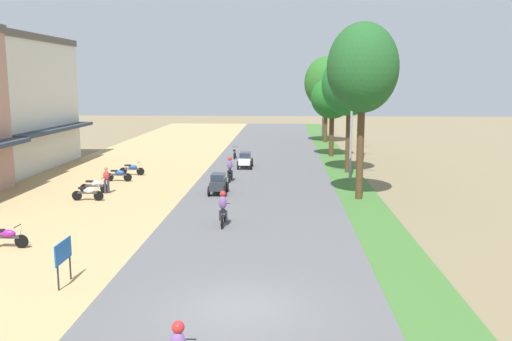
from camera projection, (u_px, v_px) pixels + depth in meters
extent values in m
plane|color=#7A6B4C|center=(239.00, 311.00, 16.11)|extent=(180.00, 180.00, 0.00)
cube|color=#565659|center=(239.00, 309.00, 16.10)|extent=(9.00, 140.00, 0.08)
cube|color=#3D6B2D|center=(434.00, 314.00, 15.81)|extent=(2.40, 140.00, 0.06)
cube|color=silver|center=(4.00, 106.00, 41.27)|extent=(6.82, 12.28, 9.60)
cube|color=#2D3847|center=(57.00, 129.00, 41.34)|extent=(1.20, 12.28, 0.25)
cylinder|color=black|center=(22.00, 241.00, 21.89)|extent=(0.56, 0.06, 0.56)
cube|color=#333338|center=(6.00, 237.00, 21.89)|extent=(1.12, 0.12, 0.12)
ellipsoid|color=#8C1E8C|center=(8.00, 234.00, 21.86)|extent=(0.64, 0.28, 0.32)
cylinder|color=#A5A8AD|center=(20.00, 235.00, 21.84)|extent=(0.26, 0.05, 0.68)
cylinder|color=black|center=(17.00, 226.00, 21.79)|extent=(0.04, 0.54, 0.04)
cylinder|color=black|center=(99.00, 196.00, 30.52)|extent=(0.56, 0.06, 0.56)
cylinder|color=black|center=(77.00, 196.00, 30.58)|extent=(0.56, 0.06, 0.56)
cube|color=#333338|center=(88.00, 193.00, 30.52)|extent=(1.12, 0.12, 0.12)
ellipsoid|color=silver|center=(89.00, 190.00, 30.49)|extent=(0.64, 0.28, 0.32)
cube|color=black|center=(82.00, 188.00, 30.49)|extent=(0.44, 0.20, 0.10)
cylinder|color=#A5A8AD|center=(97.00, 191.00, 30.48)|extent=(0.26, 0.05, 0.68)
cylinder|color=black|center=(96.00, 185.00, 30.42)|extent=(0.04, 0.54, 0.04)
cylinder|color=black|center=(105.00, 189.00, 32.57)|extent=(0.56, 0.06, 0.56)
cylinder|color=black|center=(85.00, 188.00, 32.63)|extent=(0.56, 0.06, 0.56)
cube|color=#333338|center=(95.00, 186.00, 32.57)|extent=(1.12, 0.12, 0.12)
ellipsoid|color=silver|center=(96.00, 183.00, 32.54)|extent=(0.64, 0.28, 0.32)
cube|color=black|center=(90.00, 181.00, 32.54)|extent=(0.44, 0.20, 0.10)
cylinder|color=#A5A8AD|center=(104.00, 184.00, 32.53)|extent=(0.26, 0.05, 0.68)
cylinder|color=black|center=(102.00, 178.00, 32.47)|extent=(0.04, 0.54, 0.04)
cylinder|color=black|center=(128.00, 177.00, 36.37)|extent=(0.56, 0.06, 0.56)
cylinder|color=black|center=(109.00, 177.00, 36.44)|extent=(0.56, 0.06, 0.56)
cube|color=#333338|center=(118.00, 175.00, 36.38)|extent=(1.12, 0.12, 0.12)
ellipsoid|color=#1E4CA5|center=(120.00, 173.00, 36.35)|extent=(0.64, 0.28, 0.32)
cube|color=black|center=(114.00, 171.00, 36.35)|extent=(0.44, 0.20, 0.10)
cylinder|color=#A5A8AD|center=(127.00, 173.00, 36.33)|extent=(0.26, 0.05, 0.68)
cylinder|color=black|center=(126.00, 168.00, 36.28)|extent=(0.04, 0.54, 0.04)
cylinder|color=black|center=(140.00, 171.00, 38.74)|extent=(0.56, 0.06, 0.56)
cylinder|color=black|center=(123.00, 171.00, 38.80)|extent=(0.56, 0.06, 0.56)
cube|color=#333338|center=(132.00, 169.00, 38.74)|extent=(1.12, 0.12, 0.12)
ellipsoid|color=#1E4CA5|center=(133.00, 167.00, 38.71)|extent=(0.64, 0.28, 0.32)
cube|color=black|center=(128.00, 165.00, 38.71)|extent=(0.44, 0.20, 0.10)
cylinder|color=#A5A8AD|center=(139.00, 168.00, 38.70)|extent=(0.26, 0.05, 0.68)
cylinder|color=black|center=(138.00, 163.00, 38.64)|extent=(0.04, 0.54, 0.04)
cylinder|color=#262628|center=(58.00, 279.00, 17.44)|extent=(0.06, 0.06, 0.80)
cylinder|color=#262628|center=(70.00, 268.00, 18.43)|extent=(0.06, 0.06, 0.80)
cube|color=#1959B2|center=(63.00, 251.00, 17.81)|extent=(0.04, 1.30, 0.70)
cylinder|color=#33333D|center=(105.00, 187.00, 32.50)|extent=(0.14, 0.14, 0.82)
cylinder|color=#33333D|center=(108.00, 186.00, 32.56)|extent=(0.14, 0.14, 0.82)
ellipsoid|color=#BF3333|center=(106.00, 175.00, 32.42)|extent=(0.43, 0.36, 0.56)
sphere|color=#9E7556|center=(106.00, 168.00, 32.35)|extent=(0.22, 0.22, 0.22)
cylinder|color=#4C351E|center=(360.00, 146.00, 30.65)|extent=(0.41, 0.41, 6.02)
ellipsoid|color=#1F5423|center=(363.00, 68.00, 29.93)|extent=(3.95, 3.95, 4.98)
cylinder|color=#4C351E|center=(348.00, 137.00, 39.70)|extent=(0.32, 0.32, 5.16)
ellipsoid|color=#1D6525|center=(349.00, 85.00, 39.07)|extent=(3.97, 3.97, 4.47)
cylinder|color=#4C351E|center=(331.00, 133.00, 48.38)|extent=(0.43, 0.43, 4.18)
ellipsoid|color=#1C621F|center=(332.00, 98.00, 47.87)|extent=(3.78, 3.78, 3.69)
cylinder|color=#4C351E|center=(326.00, 120.00, 59.42)|extent=(0.44, 0.44, 4.92)
ellipsoid|color=#286222|center=(326.00, 83.00, 58.77)|extent=(4.75, 4.75, 5.64)
cylinder|color=gray|center=(351.00, 123.00, 36.40)|extent=(0.16, 0.16, 7.75)
cylinder|color=gray|center=(342.00, 67.00, 35.83)|extent=(1.40, 0.08, 0.08)
ellipsoid|color=silver|center=(332.00, 68.00, 35.87)|extent=(0.36, 0.20, 0.14)
cylinder|color=gray|center=(364.00, 67.00, 35.76)|extent=(1.40, 0.08, 0.08)
ellipsoid|color=silver|center=(374.00, 68.00, 35.73)|extent=(0.36, 0.20, 0.14)
cylinder|color=gray|center=(323.00, 105.00, 63.17)|extent=(0.16, 0.16, 7.77)
cylinder|color=gray|center=(318.00, 72.00, 62.60)|extent=(1.40, 0.08, 0.08)
ellipsoid|color=silver|center=(311.00, 73.00, 62.64)|extent=(0.36, 0.20, 0.14)
cylinder|color=gray|center=(330.00, 72.00, 62.52)|extent=(1.40, 0.08, 0.08)
ellipsoid|color=silver|center=(336.00, 73.00, 62.50)|extent=(0.36, 0.20, 0.14)
cylinder|color=brown|center=(360.00, 105.00, 50.35)|extent=(0.20, 0.20, 8.97)
cube|color=#473323|center=(362.00, 62.00, 49.70)|extent=(1.80, 0.10, 0.10)
cylinder|color=brown|center=(364.00, 113.00, 45.62)|extent=(0.20, 0.20, 8.08)
cube|color=#473323|center=(365.00, 70.00, 45.05)|extent=(1.80, 0.10, 0.10)
cube|color=#282D33|center=(218.00, 184.00, 32.27)|extent=(0.84, 1.95, 0.50)
cube|color=#232B38|center=(218.00, 177.00, 32.15)|extent=(0.77, 1.10, 0.40)
cylinder|color=black|center=(212.00, 186.00, 33.03)|extent=(0.10, 0.60, 0.60)
cylinder|color=black|center=(227.00, 187.00, 32.98)|extent=(0.10, 0.60, 0.60)
cylinder|color=black|center=(209.00, 191.00, 31.65)|extent=(0.10, 0.60, 0.60)
cylinder|color=black|center=(225.00, 191.00, 31.60)|extent=(0.10, 0.60, 0.60)
cube|color=silver|center=(245.00, 161.00, 41.90)|extent=(0.88, 2.25, 0.44)
cube|color=#232B38|center=(245.00, 155.00, 41.93)|extent=(0.81, 1.30, 0.40)
cylinder|color=black|center=(240.00, 162.00, 42.76)|extent=(0.11, 0.64, 0.64)
cylinder|color=black|center=(252.00, 162.00, 42.71)|extent=(0.11, 0.64, 0.64)
cylinder|color=black|center=(238.00, 165.00, 41.17)|extent=(0.11, 0.64, 0.64)
cylinder|color=black|center=(251.00, 165.00, 41.12)|extent=(0.11, 0.64, 0.64)
cylinder|color=black|center=(184.00, 339.00, 12.21)|extent=(0.54, 0.04, 0.04)
sphere|color=red|center=(178.00, 327.00, 11.46)|extent=(0.28, 0.28, 0.28)
cylinder|color=black|center=(225.00, 216.00, 25.93)|extent=(0.06, 0.56, 0.56)
cylinder|color=black|center=(222.00, 223.00, 24.71)|extent=(0.06, 0.56, 0.56)
cube|color=#333338|center=(223.00, 215.00, 25.29)|extent=(0.12, 1.12, 0.12)
ellipsoid|color=silver|center=(224.00, 212.00, 25.35)|extent=(0.28, 0.64, 0.32)
cube|color=black|center=(223.00, 211.00, 24.98)|extent=(0.20, 0.44, 0.10)
cylinder|color=#A5A8AD|center=(225.00, 211.00, 25.83)|extent=(0.05, 0.26, 0.68)
cylinder|color=black|center=(225.00, 203.00, 25.71)|extent=(0.54, 0.04, 0.04)
ellipsoid|color=#724C8C|center=(223.00, 203.00, 24.99)|extent=(0.36, 0.28, 0.64)
sphere|color=red|center=(223.00, 194.00, 24.96)|extent=(0.28, 0.28, 0.28)
cylinder|color=#2D2D38|center=(220.00, 215.00, 25.20)|extent=(0.12, 0.12, 0.48)
cylinder|color=#2D2D38|center=(226.00, 216.00, 25.18)|extent=(0.12, 0.12, 0.48)
cylinder|color=black|center=(231.00, 175.00, 37.13)|extent=(0.06, 0.56, 0.56)
cylinder|color=black|center=(229.00, 178.00, 35.91)|extent=(0.06, 0.56, 0.56)
cube|color=#333338|center=(230.00, 174.00, 36.49)|extent=(0.12, 1.12, 0.12)
ellipsoid|color=black|center=(230.00, 172.00, 36.55)|extent=(0.28, 0.64, 0.32)
cube|color=black|center=(230.00, 171.00, 36.17)|extent=(0.20, 0.44, 0.10)
cylinder|color=#A5A8AD|center=(231.00, 171.00, 37.03)|extent=(0.05, 0.26, 0.68)
cylinder|color=black|center=(231.00, 166.00, 36.91)|extent=(0.54, 0.04, 0.04)
ellipsoid|color=#724C8C|center=(230.00, 165.00, 36.19)|extent=(0.36, 0.28, 0.64)
sphere|color=red|center=(230.00, 159.00, 36.16)|extent=(0.28, 0.28, 0.28)
cylinder|color=#2D2D38|center=(228.00, 174.00, 36.40)|extent=(0.12, 0.12, 0.48)
cylinder|color=#2D2D38|center=(232.00, 174.00, 36.38)|extent=(0.12, 0.12, 0.48)
cylinder|color=black|center=(235.00, 154.00, 47.84)|extent=(0.06, 0.56, 0.56)
cylinder|color=black|center=(234.00, 156.00, 46.62)|extent=(0.06, 0.56, 0.56)
cube|color=#333338|center=(235.00, 153.00, 47.20)|extent=(0.12, 1.12, 0.12)
ellipsoid|color=silver|center=(235.00, 151.00, 47.25)|extent=(0.28, 0.64, 0.32)
cube|color=black|center=(234.00, 150.00, 46.88)|extent=(0.20, 0.44, 0.10)
cylinder|color=#A5A8AD|center=(235.00, 151.00, 47.74)|extent=(0.05, 0.26, 0.68)
cylinder|color=black|center=(235.00, 147.00, 47.62)|extent=(0.54, 0.04, 0.04)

